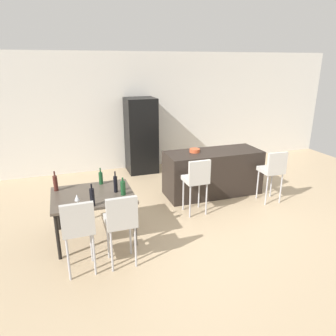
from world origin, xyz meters
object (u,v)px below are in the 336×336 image
Objects in this scene: bar_chair_left at (197,178)px; wine_glass_left at (77,198)px; kitchen_island at (213,173)px; wine_bottle_right at (116,184)px; dining_chair_far at (121,219)px; refrigerator at (141,136)px; dining_table at (93,198)px; wine_bottle_near at (92,197)px; wine_bottle_end at (55,183)px; bar_chair_middle at (273,169)px; wine_bottle_inner at (123,188)px; wine_bottle_far at (101,178)px; fruit_bowl at (195,151)px; dining_chair_near at (78,226)px.

wine_glass_left is (-2.08, -0.59, 0.17)m from bar_chair_left.
kitchen_island is 5.86× the size of wine_bottle_right.
refrigerator reaches higher than dining_chair_far.
wine_bottle_near reaches higher than dining_table.
refrigerator is at bearing 51.85° from wine_bottle_end.
refrigerator is at bearing 126.21° from bar_chair_middle.
bar_chair_middle is 3.81× the size of wine_bottle_inner.
refrigerator is at bearing 61.93° from wine_glass_left.
wine_bottle_right reaches higher than wine_glass_left.
wine_bottle_end is 3.27m from refrigerator.
wine_bottle_end is at bearing 112.43° from wine_glass_left.
bar_chair_middle is 3.27m from wine_bottle_far.
wine_bottle_end is at bearing 178.70° from bar_chair_middle.
dining_chair_far is 2.72m from fruit_bowl.
refrigerator is (1.50, 2.90, 0.25)m from dining_table.
dining_chair_far reaches higher than wine_glass_left.
wine_bottle_right is (0.08, 0.83, 0.18)m from dining_chair_far.
dining_table is 0.90m from dining_chair_far.
wine_bottle_end reaches higher than wine_bottle_far.
bar_chair_middle is at bearing -40.47° from kitchen_island.
dining_chair_far is 3.79× the size of wine_bottle_far.
dining_chair_far is 0.73m from wine_bottle_inner.
bar_chair_left is at bearing -5.03° from wine_bottle_far.
dining_chair_far is at bearing -160.84° from bar_chair_middle.
bar_chair_middle is 3.11× the size of wine_bottle_right.
dining_table is 5.79× the size of fruit_bowl.
dining_chair_near is 3.81× the size of wine_bottle_inner.
refrigerator is (-1.05, 1.89, 0.46)m from kitchen_island.
wine_bottle_far is 0.15× the size of refrigerator.
wine_bottle_inner is at bearing -163.67° from bar_chair_left.
wine_bottle_right is (0.35, -0.03, 0.20)m from dining_table.
wine_bottle_near is (-2.58, -1.42, 0.41)m from kitchen_island.
dining_chair_near reaches higher than wine_bottle_far.
wine_glass_left is at bearing -153.91° from kitchen_island.
wine_bottle_far is at bearing 69.98° from dining_chair_near.
fruit_bowl is at bearing 146.80° from bar_chair_middle.
bar_chair_left reaches higher than fruit_bowl.
wine_glass_left is at bearing -170.82° from bar_chair_middle.
wine_bottle_end reaches higher than dining_table.
dining_chair_far is at bearing -140.52° from kitchen_island.
refrigerator is at bearing 64.82° from dining_chair_near.
refrigerator is (1.74, 3.25, 0.06)m from wine_glass_left.
dining_chair_near is at bearing -78.13° from wine_bottle_end.
bar_chair_middle is 3.35m from dining_chair_far.
wine_bottle_right is (0.63, 0.83, 0.18)m from dining_chair_near.
dining_chair_far reaches higher than dining_table.
wine_bottle_near is 1.02× the size of wine_bottle_end.
wine_bottle_right is at bearing -4.61° from dining_table.
wine_bottle_end reaches higher than wine_bottle_inner.
fruit_bowl is at bearing 38.69° from dining_chair_near.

